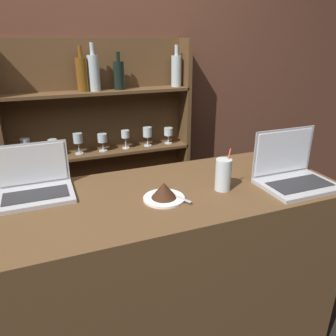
% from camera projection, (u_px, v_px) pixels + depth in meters
% --- Properties ---
extents(bar_counter, '(2.02, 0.65, 1.02)m').
position_uv_depth(bar_counter, '(127.00, 294.00, 1.58)').
color(bar_counter, brown).
rests_on(bar_counter, ground_plane).
extents(back_wall, '(7.00, 0.06, 2.70)m').
position_uv_depth(back_wall, '(80.00, 88.00, 2.21)').
color(back_wall, brown).
rests_on(back_wall, ground_plane).
extents(back_shelf, '(1.27, 0.18, 1.67)m').
position_uv_depth(back_shelf, '(104.00, 154.00, 2.35)').
color(back_shelf, brown).
rests_on(back_shelf, ground_plane).
extents(laptop_near, '(0.31, 0.23, 0.21)m').
position_uv_depth(laptop_near, '(35.00, 185.00, 1.43)').
color(laptop_near, '#ADADB2').
rests_on(laptop_near, bar_counter).
extents(laptop_far, '(0.34, 0.25, 0.25)m').
position_uv_depth(laptop_far, '(293.00, 173.00, 1.53)').
color(laptop_far, '#ADADB2').
rests_on(laptop_far, bar_counter).
extents(cake_plate, '(0.18, 0.18, 0.08)m').
position_uv_depth(cake_plate, '(164.00, 193.00, 1.38)').
color(cake_plate, white).
rests_on(cake_plate, bar_counter).
extents(water_glass, '(0.07, 0.07, 0.19)m').
position_uv_depth(water_glass, '(223.00, 175.00, 1.46)').
color(water_glass, silver).
rests_on(water_glass, bar_counter).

